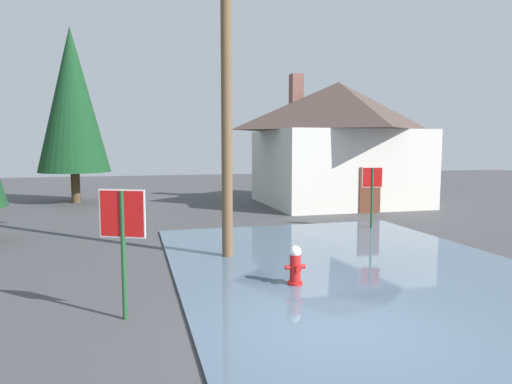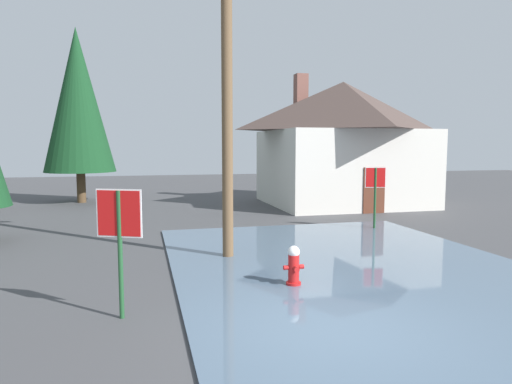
{
  "view_description": "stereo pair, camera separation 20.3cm",
  "coord_description": "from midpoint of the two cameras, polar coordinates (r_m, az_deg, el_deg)",
  "views": [
    {
      "loc": [
        -3.1,
        -6.44,
        2.92
      ],
      "look_at": [
        -0.21,
        4.33,
        1.8
      ],
      "focal_mm": 32.27,
      "sensor_mm": 36.0,
      "label": 1
    },
    {
      "loc": [
        -2.91,
        -6.49,
        2.92
      ],
      "look_at": [
        -0.21,
        4.33,
        1.8
      ],
      "focal_mm": 32.27,
      "sensor_mm": 36.0,
      "label": 2
    }
  ],
  "objects": [
    {
      "name": "ground_plane",
      "position": [
        7.72,
        9.54,
        -16.96
      ],
      "size": [
        80.0,
        80.0,
        0.1
      ],
      "primitive_type": "cube",
      "color": "#424244"
    },
    {
      "name": "flood_puddle",
      "position": [
        11.05,
        12.23,
        -9.57
      ],
      "size": [
        8.44,
        12.5,
        0.05
      ],
      "primitive_type": "cube",
      "color": "#4C6075",
      "rests_on": "ground"
    },
    {
      "name": "lane_stop_bar",
      "position": [
        6.89,
        19.93,
        -19.65
      ],
      "size": [
        3.88,
        0.55,
        0.01
      ],
      "primitive_type": "cube",
      "rotation": [
        0.0,
        0.0,
        -0.07
      ],
      "color": "silver",
      "rests_on": "ground"
    },
    {
      "name": "stop_sign_near",
      "position": [
        7.99,
        -16.91,
        -4.16
      ],
      "size": [
        0.74,
        0.36,
        2.21
      ],
      "color": "#1E4C28",
      "rests_on": "ground"
    },
    {
      "name": "fire_hydrant",
      "position": [
        9.67,
        4.28,
        -9.21
      ],
      "size": [
        0.44,
        0.37,
        0.87
      ],
      "color": "red",
      "rests_on": "ground"
    },
    {
      "name": "utility_pole",
      "position": [
        11.89,
        -4.17,
        12.45
      ],
      "size": [
        1.6,
        0.28,
        8.27
      ],
      "color": "brown",
      "rests_on": "ground"
    },
    {
      "name": "stop_sign_far",
      "position": [
        16.5,
        13.87,
        0.81
      ],
      "size": [
        0.68,
        0.21,
        2.18
      ],
      "color": "#1E4C28",
      "rests_on": "ground"
    },
    {
      "name": "house",
      "position": [
        23.4,
        9.85,
        6.22
      ],
      "size": [
        7.74,
        7.13,
        6.53
      ],
      "color": "beige",
      "rests_on": "ground"
    },
    {
      "name": "pine_tree_short_left",
      "position": [
        25.31,
        -22.04,
        10.5
      ],
      "size": [
        3.53,
        3.53,
        8.83
      ],
      "color": "#4C3823",
      "rests_on": "ground"
    }
  ]
}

